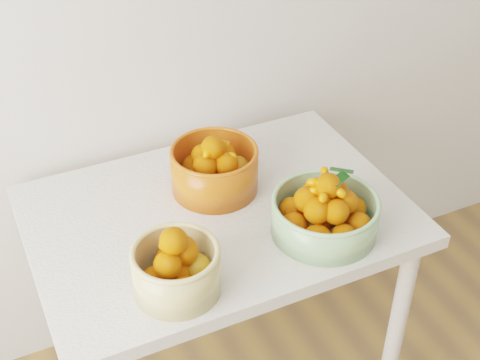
{
  "coord_description": "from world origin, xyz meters",
  "views": [
    {
      "loc": [
        -0.7,
        0.31,
        1.89
      ],
      "look_at": [
        -0.15,
        1.49,
        0.92
      ],
      "focal_mm": 50.0,
      "sensor_mm": 36.0,
      "label": 1
    }
  ],
  "objects_px": {
    "table": "(219,237)",
    "bowl_orange": "(214,168)",
    "bowl_green": "(325,213)",
    "bowl_cream": "(176,268)"
  },
  "relations": [
    {
      "from": "bowl_green",
      "to": "bowl_cream",
      "type": "bearing_deg",
      "value": -175.36
    },
    {
      "from": "table",
      "to": "bowl_orange",
      "type": "xyz_separation_m",
      "value": [
        0.03,
        0.1,
        0.16
      ]
    },
    {
      "from": "bowl_orange",
      "to": "bowl_cream",
      "type": "bearing_deg",
      "value": -126.11
    },
    {
      "from": "table",
      "to": "bowl_orange",
      "type": "height_order",
      "value": "bowl_orange"
    },
    {
      "from": "bowl_green",
      "to": "bowl_orange",
      "type": "height_order",
      "value": "bowl_green"
    },
    {
      "from": "bowl_cream",
      "to": "bowl_orange",
      "type": "distance_m",
      "value": 0.4
    },
    {
      "from": "bowl_green",
      "to": "bowl_orange",
      "type": "xyz_separation_m",
      "value": [
        -0.18,
        0.29,
        0.01
      ]
    },
    {
      "from": "bowl_cream",
      "to": "bowl_orange",
      "type": "height_order",
      "value": "bowl_cream"
    },
    {
      "from": "table",
      "to": "bowl_green",
      "type": "xyz_separation_m",
      "value": [
        0.21,
        -0.19,
        0.16
      ]
    },
    {
      "from": "bowl_cream",
      "to": "bowl_green",
      "type": "height_order",
      "value": "same"
    }
  ]
}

